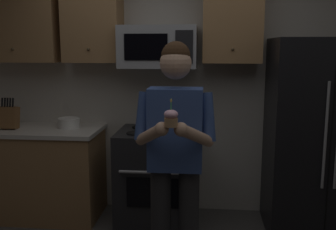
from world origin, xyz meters
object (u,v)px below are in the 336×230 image
Objects in this scene: oven_range at (157,176)px; cupcake at (171,118)px; microwave at (158,47)px; knife_block at (10,117)px; bowl_large_white at (69,123)px; person at (175,151)px; refrigerator at (318,137)px.

cupcake reaches higher than oven_range.
microwave reaches higher than knife_block.
microwave is at bearing 100.08° from cupcake.
microwave is 1.17m from bowl_large_white.
oven_range is at bearing 104.50° from person.
knife_block is 0.58m from bowl_large_white.
refrigerator reaches higher than person.
person is (1.72, -0.96, -0.04)m from knife_block.
microwave reaches higher than cupcake.
cupcake is (1.72, -1.28, 0.26)m from knife_block.
microwave is 1.35m from person.
cupcake reaches higher than bowl_large_white.
microwave reaches higher than person.
microwave is 1.63m from knife_block.
person reaches higher than knife_block.
knife_block is 1.97m from person.
person is at bearing -29.00° from knife_block.
bowl_large_white is 1.56m from person.
bowl_large_white is at bearing 129.88° from cupcake.
microwave is 1.72m from refrigerator.
knife_block is 1.84× the size of cupcake.
knife_block is 1.46× the size of bowl_large_white.
microwave is at bearing 5.79° from knife_block.
person is (0.25, -0.98, 0.53)m from oven_range.
microwave reaches higher than oven_range.
knife_block is at bearing 179.81° from refrigerator.
knife_block is at bearing 151.00° from person.
person is 10.13× the size of cupcake.
refrigerator is at bearing -0.19° from knife_block.
person is (-1.25, -0.95, 0.10)m from refrigerator.
refrigerator is at bearing 45.67° from cupcake.
microwave reaches higher than refrigerator.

